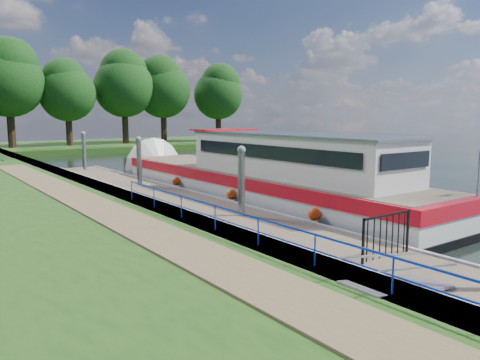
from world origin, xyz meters
TOP-DOWN VIEW (x-y plane):
  - ground at (0.00, 0.00)m, footprint 160.00×160.00m
  - bank_edge at (-2.55, 15.00)m, footprint 1.10×90.00m
  - far_bank at (12.00, 52.00)m, footprint 60.00×18.00m
  - footpath at (-4.40, 8.00)m, footprint 1.60×40.00m
  - blue_fence at (-2.75, 3.00)m, footprint 0.04×18.04m
  - pontoon at (0.00, 13.00)m, footprint 2.50×30.00m
  - mooring_piles at (0.00, 13.00)m, footprint 0.30×27.30m
  - gangway at (-1.85, 0.50)m, footprint 2.58×1.00m
  - gate_panel at (-0.00, 2.20)m, footprint 1.85×0.05m
  - barge at (3.60, 12.67)m, footprint 4.36×21.15m

SIDE VIEW (x-z plane):
  - ground at x=0.00m, z-range 0.00..0.00m
  - pontoon at x=0.00m, z-range -0.10..0.46m
  - far_bank at x=12.00m, z-range 0.00..0.60m
  - bank_edge at x=-2.55m, z-range 0.00..0.78m
  - gangway at x=-1.85m, z-range 0.16..1.09m
  - footpath at x=-4.40m, z-range 0.78..0.83m
  - barge at x=3.60m, z-range -1.30..3.48m
  - gate_panel at x=0.00m, z-range 0.57..1.72m
  - mooring_piles at x=0.00m, z-range -0.50..3.05m
  - blue_fence at x=-2.75m, z-range 0.95..1.67m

